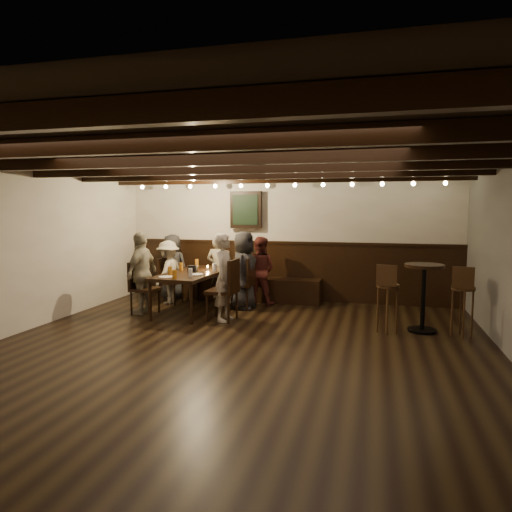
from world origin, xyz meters
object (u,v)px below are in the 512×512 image
(high_top_table, at_px, (424,288))
(chair_right_near, at_px, (242,293))
(person_bench_right, at_px, (259,271))
(bar_stool_left, at_px, (387,307))
(chair_left_far, at_px, (144,298))
(person_bench_centre, at_px, (218,268))
(chair_left_near, at_px, (170,290))
(person_right_near, at_px, (244,270))
(bar_stool_right, at_px, (462,311))
(person_left_far, at_px, (142,273))
(chair_right_far, at_px, (223,302))
(person_bench_left, at_px, (173,266))
(dining_table, at_px, (194,275))
(person_right_far, at_px, (225,277))
(person_left_near, at_px, (168,272))

(high_top_table, bearing_deg, chair_right_near, 164.64)
(chair_right_near, distance_m, person_bench_right, 0.60)
(person_bench_right, height_order, bar_stool_left, person_bench_right)
(chair_left_far, xyz_separation_m, high_top_table, (4.45, 0.00, 0.38))
(person_bench_centre, bearing_deg, bar_stool_left, 155.49)
(chair_right_near, relative_size, bar_stool_left, 0.91)
(person_bench_right, bearing_deg, chair_left_near, 15.54)
(chair_right_near, xyz_separation_m, person_right_near, (0.03, -0.00, 0.41))
(chair_right_near, height_order, high_top_table, high_top_table)
(person_bench_centre, distance_m, bar_stool_right, 4.45)
(chair_right_near, height_order, person_left_far, person_left_far)
(chair_right_far, bearing_deg, chair_left_near, 57.97)
(person_right_near, relative_size, high_top_table, 1.39)
(person_bench_left, height_order, person_bench_right, person_bench_left)
(dining_table, height_order, bar_stool_right, bar_stool_right)
(dining_table, relative_size, high_top_table, 1.90)
(person_bench_centre, height_order, high_top_table, person_bench_centre)
(dining_table, xyz_separation_m, bar_stool_right, (4.20, -0.56, -0.26))
(high_top_table, distance_m, bar_stool_left, 0.61)
(high_top_table, distance_m, bar_stool_right, 0.59)
(person_bench_right, relative_size, bar_stool_left, 1.26)
(chair_left_near, bearing_deg, person_bench_left, -157.97)
(person_bench_left, relative_size, bar_stool_right, 1.27)
(dining_table, height_order, chair_left_far, chair_left_far)
(person_right_far, bearing_deg, person_left_near, 59.04)
(chair_left_near, height_order, chair_right_near, chair_right_near)
(chair_left_far, height_order, chair_right_far, chair_right_far)
(chair_left_near, height_order, chair_left_far, chair_left_far)
(person_bench_left, bearing_deg, bar_stool_right, 166.66)
(person_right_near, height_order, bar_stool_left, person_right_near)
(high_top_table, relative_size, bar_stool_left, 0.99)
(chair_right_near, relative_size, person_bench_right, 0.72)
(dining_table, distance_m, person_bench_right, 1.27)
(high_top_table, bearing_deg, person_left_near, 168.53)
(person_bench_left, distance_m, person_bench_right, 1.80)
(person_bench_centre, bearing_deg, person_bench_left, 9.46)
(person_right_near, bearing_deg, bar_stool_left, -109.39)
(dining_table, relative_size, chair_left_near, 2.20)
(person_bench_left, relative_size, high_top_table, 1.29)
(high_top_table, bearing_deg, dining_table, 173.76)
(chair_right_far, xyz_separation_m, person_bench_right, (0.26, 1.34, 0.33))
(person_bench_right, xyz_separation_m, person_right_near, (-0.18, -0.44, 0.06))
(person_left_far, bearing_deg, chair_left_near, 177.96)
(chair_right_near, bearing_deg, bar_stool_left, -109.17)
(person_left_near, bearing_deg, person_bench_centre, 128.66)
(chair_right_near, relative_size, bar_stool_right, 0.91)
(person_bench_right, bearing_deg, person_right_far, 83.66)
(person_right_near, xyz_separation_m, high_top_table, (2.93, -0.81, -0.04))
(chair_left_near, xyz_separation_m, chair_left_far, (-0.05, -0.90, 0.01))
(dining_table, xyz_separation_m, chair_right_near, (0.74, 0.41, -0.35))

